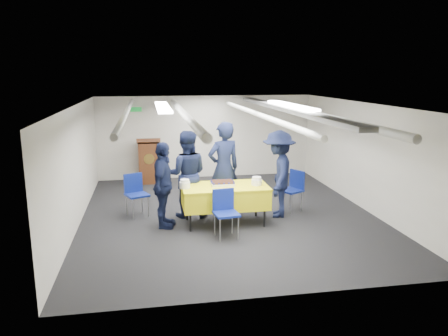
{
  "coord_description": "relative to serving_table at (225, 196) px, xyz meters",
  "views": [
    {
      "loc": [
        -1.6,
        -8.63,
        2.92
      ],
      "look_at": [
        -0.12,
        -0.2,
        1.05
      ],
      "focal_mm": 35.0,
      "sensor_mm": 36.0,
      "label": 1
    }
  ],
  "objects": [
    {
      "name": "ground",
      "position": [
        0.16,
        0.53,
        -0.56
      ],
      "size": [
        7.0,
        7.0,
        0.0
      ],
      "primitive_type": "plane",
      "color": "black",
      "rests_on": "ground"
    },
    {
      "name": "room_shell",
      "position": [
        0.26,
        0.94,
        1.25
      ],
      "size": [
        6.0,
        7.0,
        2.3
      ],
      "color": "silver",
      "rests_on": "ground"
    },
    {
      "name": "serving_table",
      "position": [
        0.0,
        0.0,
        0.0
      ],
      "size": [
        1.68,
        0.91,
        0.77
      ],
      "color": "black",
      "rests_on": "ground"
    },
    {
      "name": "sheet_cake",
      "position": [
        -0.04,
        0.06,
        0.25
      ],
      "size": [
        0.46,
        0.35,
        0.08
      ],
      "color": "white",
      "rests_on": "serving_table"
    },
    {
      "name": "plate_stack_left",
      "position": [
        -0.78,
        -0.05,
        0.29
      ],
      "size": [
        0.2,
        0.2,
        0.17
      ],
      "color": "white",
      "rests_on": "serving_table"
    },
    {
      "name": "plate_stack_right",
      "position": [
        0.62,
        -0.05,
        0.29
      ],
      "size": [
        0.21,
        0.21,
        0.16
      ],
      "color": "white",
      "rests_on": "serving_table"
    },
    {
      "name": "podium",
      "position": [
        -1.44,
        3.58,
        0.05
      ],
      "size": [
        0.62,
        0.53,
        1.25
      ],
      "color": "#5C2E17",
      "rests_on": "ground"
    },
    {
      "name": "chair_near",
      "position": [
        -0.12,
        -0.68,
        -0.03
      ],
      "size": [
        0.47,
        0.47,
        0.87
      ],
      "color": "gray",
      "rests_on": "ground"
    },
    {
      "name": "chair_right",
      "position": [
        1.61,
        0.6,
        -0.03
      ],
      "size": [
        0.57,
        0.57,
        0.87
      ],
      "color": "gray",
      "rests_on": "ground"
    },
    {
      "name": "chair_left",
      "position": [
        -1.74,
        0.85,
        -0.03
      ],
      "size": [
        0.55,
        0.55,
        0.87
      ],
      "color": "gray",
      "rests_on": "ground"
    },
    {
      "name": "sailor_a",
      "position": [
        0.08,
        0.6,
        0.42
      ],
      "size": [
        0.82,
        0.66,
        1.96
      ],
      "primitive_type": "imported",
      "rotation": [
        0.0,
        0.0,
        3.44
      ],
      "color": "black",
      "rests_on": "ground"
    },
    {
      "name": "sailor_b",
      "position": [
        -0.69,
        0.58,
        0.34
      ],
      "size": [
        0.95,
        0.79,
        1.79
      ],
      "primitive_type": "imported",
      "rotation": [
        0.0,
        0.0,
        3.01
      ],
      "color": "black",
      "rests_on": "ground"
    },
    {
      "name": "sailor_c",
      "position": [
        -1.19,
        0.0,
        0.27
      ],
      "size": [
        0.62,
        1.04,
        1.66
      ],
      "primitive_type": "imported",
      "rotation": [
        0.0,
        0.0,
        1.34
      ],
      "color": "black",
      "rests_on": "ground"
    },
    {
      "name": "sailor_d",
      "position": [
        1.17,
        0.28,
        0.34
      ],
      "size": [
        0.99,
        1.3,
        1.79
      ],
      "primitive_type": "imported",
      "rotation": [
        0.0,
        0.0,
        -1.88
      ],
      "color": "black",
      "rests_on": "ground"
    }
  ]
}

